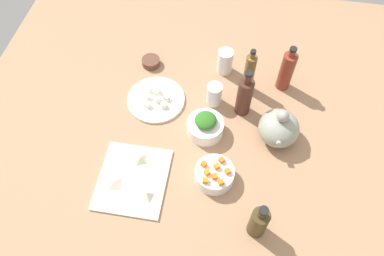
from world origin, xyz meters
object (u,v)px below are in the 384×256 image
at_px(bottle_1, 258,222).
at_px(drinking_glass_1, 214,94).
at_px(bowl_small_side, 151,62).
at_px(drinking_glass_0, 225,62).
at_px(teapot, 279,128).
at_px(cutting_board, 133,179).
at_px(plate_tofu, 156,100).
at_px(bottle_0, 249,73).
at_px(bowl_greens, 205,127).
at_px(bowl_carrots, 214,175).
at_px(bottle_2, 245,96).
at_px(bottle_3, 287,71).

relative_size(bottle_1, drinking_glass_1, 1.89).
height_order(bowl_small_side, drinking_glass_0, drinking_glass_0).
bearing_deg(teapot, cutting_board, -61.37).
bearing_deg(plate_tofu, bottle_0, 109.63).
height_order(bowl_greens, teapot, teapot).
distance_m(cutting_board, bottle_0, 0.64).
height_order(bottle_0, bottle_1, bottle_0).
relative_size(plate_tofu, bowl_small_side, 3.02).
bearing_deg(plate_tofu, bowl_carrots, 42.92).
xyz_separation_m(plate_tofu, bowl_small_side, (-0.20, -0.07, 0.01)).
distance_m(bowl_carrots, bottle_1, 0.24).
relative_size(teapot, drinking_glass_0, 1.55).
height_order(cutting_board, bowl_greens, bowl_greens).
relative_size(cutting_board, teapot, 1.57).
height_order(bowl_greens, bottle_1, bottle_1).
distance_m(bowl_carrots, bowl_small_side, 0.63).
bearing_deg(bowl_carrots, drinking_glass_1, -171.68).
xyz_separation_m(bowl_greens, bowl_carrots, (0.20, 0.06, -0.00)).
height_order(plate_tofu, drinking_glass_1, drinking_glass_1).
height_order(plate_tofu, bowl_carrots, bowl_carrots).
height_order(cutting_board, drinking_glass_1, drinking_glass_1).
xyz_separation_m(plate_tofu, bottle_2, (-0.01, 0.37, 0.09)).
distance_m(bottle_0, bottle_1, 0.63).
distance_m(plate_tofu, bottle_3, 0.56).
bearing_deg(bowl_carrots, bottle_1, 44.83).
bearing_deg(bowl_greens, teapot, 94.89).
xyz_separation_m(drinking_glass_0, drinking_glass_1, (0.18, -0.02, -0.01)).
xyz_separation_m(bowl_carrots, bowl_small_side, (-0.51, -0.36, -0.01)).
xyz_separation_m(cutting_board, teapot, (-0.28, 0.52, 0.06)).
distance_m(plate_tofu, bowl_carrots, 0.43).
xyz_separation_m(bottle_0, bottle_2, (0.12, -0.01, -0.00)).
relative_size(bottle_2, bottle_3, 1.04).
relative_size(bottle_2, drinking_glass_1, 2.34).
bearing_deg(bottle_2, bottle_3, 135.24).
bearing_deg(teapot, bowl_carrots, -44.51).
xyz_separation_m(plate_tofu, teapot, (0.09, 0.51, 0.06)).
xyz_separation_m(bottle_0, bottle_1, (0.62, 0.09, -0.02)).
bearing_deg(plate_tofu, bowl_greens, 62.65).
distance_m(plate_tofu, bottle_1, 0.67).
height_order(bottle_1, bottle_3, bottle_3).
height_order(bowl_carrots, bottle_0, bottle_0).
relative_size(cutting_board, bottle_2, 1.19).
bearing_deg(bowl_small_side, cutting_board, 6.54).
bearing_deg(plate_tofu, drinking_glass_1, 98.23).
distance_m(plate_tofu, teapot, 0.52).
xyz_separation_m(bowl_carrots, bottle_3, (-0.49, 0.23, 0.07)).
distance_m(bowl_small_side, teapot, 0.65).
bearing_deg(bottle_2, teapot, 53.99).
relative_size(bowl_greens, bottle_2, 0.61).
xyz_separation_m(bowl_greens, bottle_0, (-0.25, 0.14, 0.07)).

